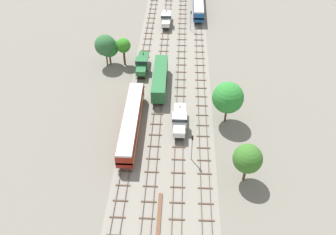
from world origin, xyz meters
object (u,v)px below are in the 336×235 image
diesel_railcar_far_left_nearest (131,122)px  signal_post_near (191,18)px  shunter_loco_centre_left_near (180,119)px  shunter_loco_left_far (166,18)px  freight_boxcar_left_mid (160,78)px  diesel_railcar_centre_farther (198,2)px  signal_post_nearest (192,145)px  shunter_loco_far_left_midfar (142,63)px

diesel_railcar_far_left_nearest → signal_post_near: 42.25m
shunter_loco_centre_left_near → shunter_loco_left_far: bearing=96.0°
signal_post_near → shunter_loco_left_far: bearing=157.6°
freight_boxcar_left_mid → shunter_loco_left_far: size_ratio=1.65×
diesel_railcar_centre_farther → signal_post_nearest: 59.57m
shunter_loco_centre_left_near → signal_post_nearest: bearing=-74.9°
diesel_railcar_centre_farther → shunter_loco_centre_left_near: bearing=-94.9°
shunter_loco_centre_left_near → signal_post_nearest: size_ratio=1.44×
shunter_loco_centre_left_near → shunter_loco_far_left_midfar: size_ratio=1.00×
diesel_railcar_centre_farther → signal_post_nearest: signal_post_nearest is taller
diesel_railcar_far_left_nearest → shunter_loco_centre_left_near: diesel_railcar_far_left_nearest is taller
freight_boxcar_left_mid → diesel_railcar_centre_farther: diesel_railcar_centre_farther is taller
shunter_loco_centre_left_near → signal_post_near: size_ratio=1.53×
shunter_loco_centre_left_near → signal_post_nearest: (2.21, -8.19, 1.68)m
shunter_loco_centre_left_near → diesel_railcar_centre_farther: 51.51m
diesel_railcar_far_left_nearest → signal_post_nearest: 12.87m
freight_boxcar_left_mid → signal_post_nearest: (6.62, -20.80, 1.24)m
diesel_railcar_far_left_nearest → signal_post_nearest: bearing=-30.5°
shunter_loco_far_left_midfar → signal_post_near: size_ratio=1.53×
freight_boxcar_left_mid → signal_post_nearest: bearing=-72.3°
shunter_loco_far_left_midfar → shunter_loco_centre_left_near: bearing=-65.1°
freight_boxcar_left_mid → shunter_loco_far_left_midfar: freight_boxcar_left_mid is taller
shunter_loco_left_far → signal_post_nearest: 50.47m
freight_boxcar_left_mid → signal_post_nearest: signal_post_nearest is taller
signal_post_nearest → shunter_loco_far_left_midfar: bearing=112.1°
shunter_loco_centre_left_near → freight_boxcar_left_mid: (-4.41, 12.60, 0.44)m
diesel_railcar_far_left_nearest → freight_boxcar_left_mid: diesel_railcar_far_left_nearest is taller
diesel_railcar_far_left_nearest → shunter_loco_far_left_midfar: diesel_railcar_far_left_nearest is taller
diesel_railcar_far_left_nearest → diesel_railcar_centre_farther: same height
signal_post_near → diesel_railcar_centre_farther: bearing=79.8°
diesel_railcar_centre_farther → signal_post_nearest: (-2.21, -59.51, 1.10)m
shunter_loco_centre_left_near → signal_post_nearest: signal_post_nearest is taller
freight_boxcar_left_mid → shunter_loco_far_left_midfar: 7.82m
shunter_loco_centre_left_near → signal_post_nearest: 8.65m
shunter_loco_left_far → signal_post_nearest: size_ratio=1.44×
freight_boxcar_left_mid → diesel_railcar_centre_farther: (8.83, 38.72, 0.15)m
diesel_railcar_far_left_nearest → freight_boxcar_left_mid: bearing=72.8°
shunter_loco_centre_left_near → signal_post_near: signal_post_near is taller
diesel_railcar_far_left_nearest → diesel_railcar_centre_farther: (13.26, 53.01, 0.00)m
freight_boxcar_left_mid → signal_post_near: signal_post_near is taller
diesel_railcar_far_left_nearest → shunter_loco_centre_left_near: bearing=10.8°
diesel_railcar_far_left_nearest → signal_post_near: size_ratio=3.70×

